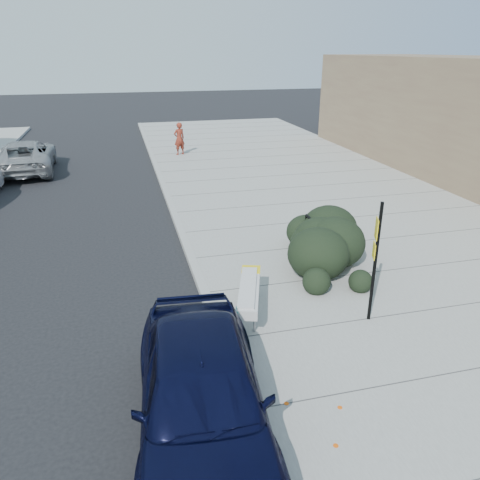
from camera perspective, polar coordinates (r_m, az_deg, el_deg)
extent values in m
plane|color=black|center=(9.53, -2.00, -12.83)|extent=(120.00, 120.00, 0.00)
cube|color=gray|center=(15.52, 14.39, 1.18)|extent=(11.20, 50.00, 0.15)
cube|color=#9E9E99|center=(13.83, -6.51, -0.82)|extent=(0.22, 50.00, 0.17)
cylinder|color=gray|center=(9.59, 0.07, -10.05)|extent=(0.05, 0.05, 0.40)
cylinder|color=gray|center=(9.58, 1.74, -10.11)|extent=(0.05, 0.05, 0.40)
cylinder|color=gray|center=(10.96, 0.60, -5.63)|extent=(0.05, 0.05, 0.40)
cylinder|color=gray|center=(10.95, 2.05, -5.67)|extent=(0.05, 0.05, 0.40)
cylinder|color=gray|center=(10.19, 0.35, -6.88)|extent=(0.53, 1.51, 0.04)
cylinder|color=gray|center=(10.18, 1.92, -6.92)|extent=(0.53, 1.51, 0.04)
cube|color=#B2B2B2|center=(10.11, 1.14, -6.22)|extent=(1.04, 2.10, 0.22)
cube|color=yellow|center=(10.79, 1.35, -3.59)|extent=(0.53, 0.53, 0.02)
cube|color=teal|center=(9.31, -0.36, -8.94)|extent=(0.12, 0.24, 0.20)
cylinder|color=black|center=(12.77, 9.01, -0.14)|extent=(0.07, 0.07, 1.03)
cylinder|color=black|center=(13.34, 7.99, 0.93)|extent=(0.07, 0.07, 1.03)
cylinder|color=black|center=(12.87, 8.62, 2.54)|extent=(0.09, 0.67, 0.07)
cube|color=black|center=(9.86, 16.13, -2.76)|extent=(0.08, 0.08, 2.60)
cube|color=yellow|center=(9.57, 16.31, 1.34)|extent=(0.13, 0.29, 0.42)
cube|color=yellow|center=(9.74, 16.02, -1.25)|extent=(0.13, 0.27, 0.32)
ellipsoid|color=black|center=(12.64, 10.12, 0.49)|extent=(3.22, 4.23, 1.42)
imported|color=black|center=(7.22, -4.67, -18.03)|extent=(2.37, 4.96, 1.64)
imported|color=#949699|center=(24.67, -24.66, 9.25)|extent=(2.79, 5.52, 1.50)
imported|color=maroon|center=(25.86, -7.41, 12.16)|extent=(0.73, 0.60, 1.71)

